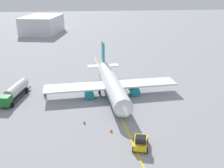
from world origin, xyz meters
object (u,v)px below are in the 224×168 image
fuel_tanker (15,92)px  refueling_worker (45,93)px  pushback_tug (141,142)px  safety_cone_wingtip (111,131)px  safety_cone_nose (84,122)px  airplane (112,85)px

fuel_tanker → refueling_worker: (-0.79, 6.34, -0.91)m
refueling_worker → pushback_tug: bearing=38.3°
fuel_tanker → refueling_worker: 6.45m
refueling_worker → safety_cone_wingtip: 21.39m
safety_cone_nose → fuel_tanker: bearing=-130.1°
airplane → pushback_tug: bearing=5.9°
airplane → safety_cone_nose: (11.96, -6.41, -2.35)m
airplane → refueling_worker: (-1.47, -15.07, -1.81)m
pushback_tug → refueling_worker: size_ratio=2.34×
fuel_tanker → safety_cone_wingtip: 25.32m
safety_cone_nose → pushback_tug: bearing=45.5°
pushback_tug → safety_cone_wingtip: bearing=-141.2°
airplane → fuel_tanker: airplane is taller
safety_cone_nose → safety_cone_wingtip: 5.67m
fuel_tanker → safety_cone_wingtip: (16.04, 19.54, -1.45)m
safety_cone_nose → safety_cone_wingtip: size_ratio=1.01×
fuel_tanker → refueling_worker: fuel_tanker is taller
safety_cone_wingtip → refueling_worker: bearing=-141.9°
refueling_worker → safety_cone_nose: 15.99m
pushback_tug → safety_cone_nose: bearing=-134.5°
safety_cone_wingtip → fuel_tanker: bearing=-129.4°
fuel_tanker → safety_cone_nose: fuel_tanker is taller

